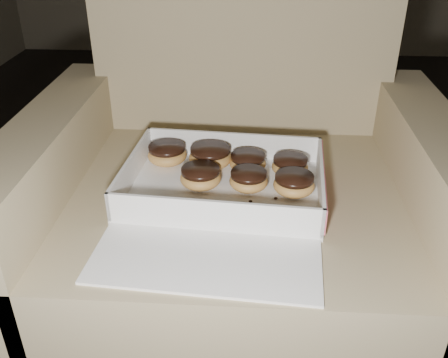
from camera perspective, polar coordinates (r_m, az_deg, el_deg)
name	(u,v)px	position (r m, az deg, el deg)	size (l,w,h in m)	color
floor	(438,305)	(1.39, 23.23, -13.14)	(4.50, 4.50, 0.00)	black
armchair	(237,220)	(1.09, 1.51, -4.68)	(0.85, 0.72, 0.89)	#9A8262
bakery_box	(223,197)	(0.92, -0.14, -2.02)	(0.40, 0.45, 0.06)	white
donut_a	(290,165)	(1.00, 7.55, 1.54)	(0.07, 0.07, 0.04)	#EAA151
donut_b	(167,154)	(1.04, -6.51, 2.88)	(0.08, 0.08, 0.04)	#EAA151
donut_c	(294,184)	(0.94, 8.00, -0.56)	(0.08, 0.08, 0.04)	#EAA151
donut_d	(201,177)	(0.95, -2.70, 0.26)	(0.08, 0.08, 0.04)	#EAA151
donut_e	(249,180)	(0.94, 2.83, -0.09)	(0.07, 0.07, 0.04)	#EAA151
donut_f	(210,156)	(1.02, -1.58, 2.59)	(0.09, 0.09, 0.04)	#EAA151
donut_g	(248,162)	(1.01, 2.74, 1.95)	(0.07, 0.07, 0.04)	#EAA151
crumb_a	(276,198)	(0.93, 5.92, -2.20)	(0.01, 0.01, 0.00)	black
crumb_b	(310,215)	(0.89, 9.78, -4.13)	(0.01, 0.01, 0.00)	black
crumb_c	(228,221)	(0.86, 0.42, -4.79)	(0.01, 0.01, 0.00)	black
crumb_d	(250,201)	(0.91, 3.05, -2.56)	(0.01, 0.01, 0.00)	black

